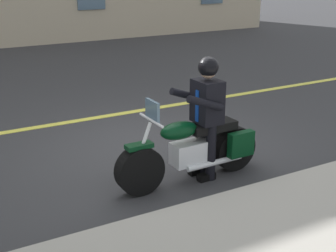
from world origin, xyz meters
The scene contains 4 objects.
ground_plane centered at (0.00, 0.00, 0.00)m, with size 80.00×80.00×0.00m, color #333335.
lane_center_stripe centered at (0.00, -2.00, 0.01)m, with size 60.00×0.16×0.01m, color #E5DB4C.
motorcycle_main centered at (0.02, 1.24, 0.45)m, with size 2.21×0.61×1.26m.
rider_main centered at (-0.16, 1.24, 1.04)m, with size 0.63×0.55×1.74m.
Camera 1 is at (3.19, 6.24, 2.91)m, focal length 49.16 mm.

